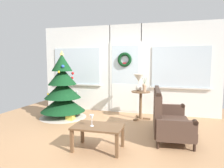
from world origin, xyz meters
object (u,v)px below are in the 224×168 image
(side_table, at_px, (141,99))
(table_lamp, at_px, (139,80))
(settee_sofa, at_px, (167,118))
(wine_glass, at_px, (92,118))
(gift_box, at_px, (70,117))
(coffee_table, at_px, (98,129))
(flower_vase, at_px, (144,87))
(christmas_tree, at_px, (63,93))

(side_table, bearing_deg, table_lamp, 146.31)
(table_lamp, bearing_deg, side_table, -33.69)
(settee_sofa, distance_m, wine_glass, 1.58)
(table_lamp, distance_m, wine_glass, 2.25)
(settee_sofa, relative_size, wine_glass, 7.48)
(wine_glass, height_order, gift_box, wine_glass)
(side_table, xyz_separation_m, coffee_table, (-0.41, -2.07, -0.16))
(flower_vase, distance_m, coffee_table, 2.14)
(side_table, bearing_deg, gift_box, -159.02)
(settee_sofa, bearing_deg, side_table, 122.25)
(flower_vase, bearing_deg, table_lamp, 147.99)
(settee_sofa, height_order, wine_glass, settee_sofa)
(settee_sofa, relative_size, table_lamp, 3.31)
(side_table, height_order, gift_box, side_table)
(coffee_table, bearing_deg, christmas_tree, 134.08)
(coffee_table, bearing_deg, wine_glass, -152.17)
(settee_sofa, distance_m, side_table, 1.30)
(christmas_tree, relative_size, side_table, 2.43)
(side_table, bearing_deg, settee_sofa, -57.75)
(side_table, xyz_separation_m, wine_glass, (-0.50, -2.12, 0.04))
(settee_sofa, bearing_deg, coffee_table, -138.36)
(wine_glass, bearing_deg, table_lamp, 78.52)
(table_lamp, relative_size, gift_box, 2.31)
(settee_sofa, xyz_separation_m, wine_glass, (-1.19, -1.03, 0.18))
(settee_sofa, height_order, side_table, settee_sofa)
(coffee_table, height_order, gift_box, coffee_table)
(christmas_tree, relative_size, flower_vase, 5.09)
(coffee_table, distance_m, wine_glass, 0.23)
(side_table, relative_size, gift_box, 3.85)
(christmas_tree, distance_m, wine_glass, 2.31)
(christmas_tree, distance_m, gift_box, 0.71)
(side_table, xyz_separation_m, table_lamp, (-0.06, 0.04, 0.50))
(wine_glass, bearing_deg, flower_vase, 73.80)
(table_lamp, xyz_separation_m, wine_glass, (-0.44, -2.16, -0.46))
(christmas_tree, relative_size, settee_sofa, 1.22)
(christmas_tree, relative_size, gift_box, 9.34)
(settee_sofa, distance_m, coffee_table, 1.47)
(settee_sofa, relative_size, gift_box, 7.65)
(side_table, relative_size, wine_glass, 3.76)
(side_table, xyz_separation_m, flower_vase, (0.10, -0.06, 0.33))
(christmas_tree, xyz_separation_m, settee_sofa, (2.72, -0.70, -0.29))
(christmas_tree, bearing_deg, coffee_table, -45.92)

